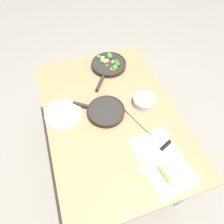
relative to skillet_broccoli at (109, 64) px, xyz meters
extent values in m
plane|color=slate|center=(0.45, -0.12, -0.75)|extent=(14.00, 14.00, 0.00)
cube|color=olive|center=(0.45, -0.12, -0.04)|extent=(1.26, 0.87, 0.03)
cylinder|color=#BCBCC1|center=(-0.12, -0.50, -0.40)|extent=(0.05, 0.05, 0.69)
cylinder|color=#BCBCC1|center=(-0.12, 0.25, -0.40)|extent=(0.05, 0.05, 0.69)
cylinder|color=#BCBCC1|center=(1.02, 0.25, -0.40)|extent=(0.05, 0.05, 0.69)
cylinder|color=black|center=(0.00, 0.00, -0.01)|extent=(0.27, 0.27, 0.04)
torus|color=black|center=(0.00, 0.00, 0.01)|extent=(0.28, 0.28, 0.01)
cylinder|color=black|center=(0.17, -0.12, 0.00)|extent=(0.14, 0.11, 0.02)
cylinder|color=#245B1C|center=(0.02, -0.03, -0.01)|extent=(0.01, 0.01, 0.02)
sphere|color=#2D6B28|center=(0.02, -0.03, 0.01)|extent=(0.03, 0.03, 0.03)
cylinder|color=#2C6823|center=(-0.06, 0.03, 0.00)|extent=(0.02, 0.02, 0.03)
sphere|color=#387A33|center=(-0.06, 0.03, 0.03)|extent=(0.05, 0.05, 0.05)
cylinder|color=#245B1C|center=(-0.11, 0.03, -0.01)|extent=(0.01, 0.01, 0.02)
sphere|color=#2D6B28|center=(-0.11, 0.03, 0.01)|extent=(0.03, 0.03, 0.03)
cylinder|color=#245B1C|center=(0.05, 0.05, 0.00)|extent=(0.02, 0.02, 0.02)
sphere|color=#2D6B28|center=(0.05, 0.05, 0.02)|extent=(0.04, 0.04, 0.04)
cylinder|color=#2C6823|center=(-0.09, -0.06, -0.01)|extent=(0.01, 0.01, 0.02)
sphere|color=#387A33|center=(-0.09, -0.06, 0.02)|extent=(0.04, 0.04, 0.04)
cylinder|color=#205218|center=(0.00, 0.06, -0.01)|extent=(0.01, 0.01, 0.02)
sphere|color=#286023|center=(0.00, 0.06, 0.02)|extent=(0.03, 0.03, 0.03)
cylinder|color=#2C6823|center=(-0.03, -0.05, -0.01)|extent=(0.01, 0.01, 0.02)
sphere|color=#387A33|center=(-0.03, -0.05, 0.02)|extent=(0.03, 0.03, 0.03)
cylinder|color=#2C6823|center=(0.08, 0.02, 0.00)|extent=(0.02, 0.02, 0.02)
sphere|color=#387A33|center=(0.08, 0.02, 0.03)|extent=(0.04, 0.04, 0.04)
cube|color=olive|center=(0.08, 0.01, 0.00)|extent=(0.05, 0.05, 0.04)
cube|color=#AD7F4C|center=(-0.07, -0.03, 0.00)|extent=(0.05, 0.04, 0.03)
cube|color=#AD7F4C|center=(-0.01, 0.04, 0.00)|extent=(0.04, 0.04, 0.03)
cube|color=#AD7F4C|center=(-0.02, -0.02, 0.00)|extent=(0.04, 0.05, 0.04)
cylinder|color=black|center=(0.43, -0.16, -0.01)|extent=(0.25, 0.25, 0.04)
torus|color=black|center=(0.43, -0.16, 0.01)|extent=(0.25, 0.25, 0.01)
cylinder|color=black|center=(0.33, -0.31, 0.00)|extent=(0.09, 0.11, 0.02)
cylinder|color=#DBC156|center=(0.43, -0.16, -0.01)|extent=(0.20, 0.20, 0.02)
cylinder|color=tan|center=(0.55, 0.01, -0.02)|extent=(0.33, 0.13, 0.02)
ellipsoid|color=tan|center=(0.37, -0.06, -0.02)|extent=(0.07, 0.06, 0.02)
cube|color=beige|center=(0.86, 0.05, -0.02)|extent=(0.41, 0.28, 0.00)
cube|color=silver|center=(0.83, -0.02, -0.02)|extent=(0.10, 0.19, 0.01)
cylinder|color=black|center=(0.78, 0.11, -0.01)|extent=(0.06, 0.09, 0.02)
cube|color=#EFD67A|center=(0.94, 0.04, 0.00)|extent=(0.10, 0.06, 0.05)
cylinder|color=white|center=(0.35, -0.44, -0.02)|extent=(0.25, 0.25, 0.01)
torus|color=gold|center=(0.35, -0.44, -0.01)|extent=(0.23, 0.23, 0.01)
cylinder|color=white|center=(0.35, -0.44, -0.01)|extent=(0.20, 0.20, 0.01)
torus|color=gold|center=(0.35, -0.44, 0.00)|extent=(0.19, 0.19, 0.01)
cylinder|color=#B7B7BC|center=(0.43, 0.12, 0.00)|extent=(0.15, 0.15, 0.05)
camera|label=1|loc=(1.18, -0.37, 1.08)|focal=32.00mm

